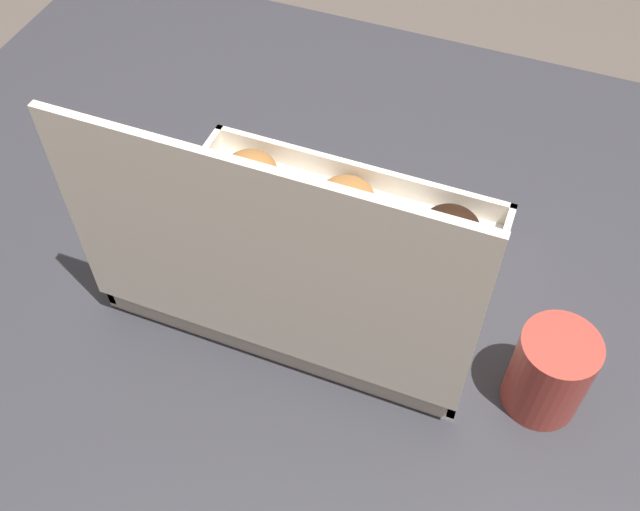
{
  "coord_description": "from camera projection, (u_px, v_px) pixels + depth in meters",
  "views": [
    {
      "loc": [
        -0.2,
        0.5,
        1.41
      ],
      "look_at": [
        -0.01,
        0.01,
        0.76
      ],
      "focal_mm": 42.0,
      "sensor_mm": 36.0,
      "label": 1
    }
  ],
  "objects": [
    {
      "name": "ground_plane",
      "position": [
        315.0,
        496.0,
        1.44
      ],
      "size": [
        8.0,
        8.0,
        0.0
      ],
      "primitive_type": "plane",
      "color": "#564C44"
    },
    {
      "name": "dining_table",
      "position": [
        313.0,
        303.0,
        0.94
      ],
      "size": [
        1.15,
        0.91,
        0.75
      ],
      "color": "#2D2D33",
      "rests_on": "ground_plane"
    },
    {
      "name": "donut_box",
      "position": [
        306.0,
        254.0,
        0.79
      ],
      "size": [
        0.38,
        0.28,
        0.28
      ],
      "color": "silver",
      "rests_on": "dining_table"
    },
    {
      "name": "coffee_mug",
      "position": [
        550.0,
        371.0,
        0.7
      ],
      "size": [
        0.07,
        0.07,
        0.1
      ],
      "color": "#A3382D",
      "rests_on": "dining_table"
    }
  ]
}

